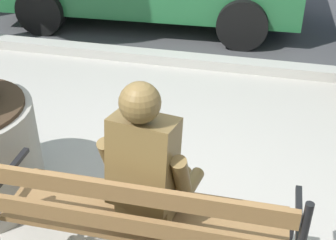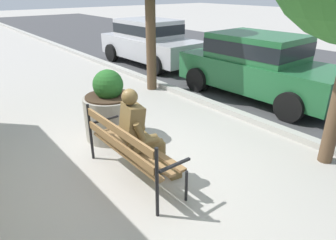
% 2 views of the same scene
% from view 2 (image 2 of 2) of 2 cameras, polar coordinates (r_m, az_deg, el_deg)
% --- Properties ---
extents(ground_plane, '(80.00, 80.00, 0.00)m').
position_cam_2_polar(ground_plane, '(4.72, -5.46, -9.67)').
color(ground_plane, '#ADA8A0').
extents(curb_stone, '(60.00, 0.20, 0.12)m').
position_cam_2_polar(curb_stone, '(6.53, 16.26, -0.14)').
color(curb_stone, '#B2AFA8').
rests_on(curb_stone, ground).
extents(park_bench, '(1.80, 0.54, 0.95)m').
position_cam_2_polar(park_bench, '(4.31, -7.42, -4.88)').
color(park_bench, olive).
rests_on(park_bench, ground).
extents(bronze_statue_seated, '(0.73, 0.79, 1.37)m').
position_cam_2_polar(bronze_statue_seated, '(4.32, -4.86, -2.83)').
color(bronze_statue_seated, brown).
rests_on(bronze_statue_seated, ground).
extents(concrete_planter, '(0.94, 0.94, 1.28)m').
position_cam_2_polar(concrete_planter, '(5.65, -10.80, 1.66)').
color(concrete_planter, gray).
rests_on(concrete_planter, ground).
extents(parked_car_silver, '(4.16, 2.04, 1.56)m').
position_cam_2_polar(parked_car_silver, '(11.28, -3.41, 14.67)').
color(parked_car_silver, '#B7B7BC').
rests_on(parked_car_silver, ground).
extents(parked_car_green, '(4.16, 2.04, 1.56)m').
position_cam_2_polar(parked_car_green, '(8.00, 16.66, 10.03)').
color(parked_car_green, '#236638').
rests_on(parked_car_green, ground).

